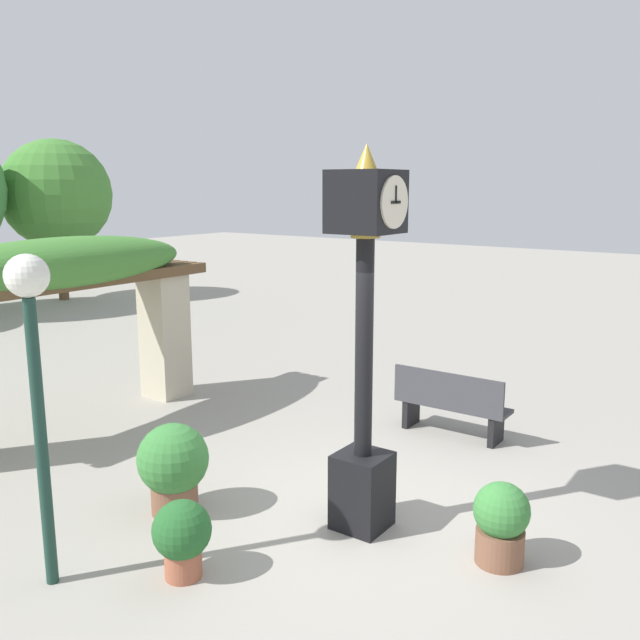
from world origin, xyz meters
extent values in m
plane|color=gray|center=(0.00, 0.00, 0.00)|extent=(60.00, 60.00, 0.00)
cube|color=black|center=(-0.10, -0.10, 0.37)|extent=(0.48, 0.48, 0.75)
cylinder|color=black|center=(-0.10, -0.10, 1.78)|extent=(0.17, 0.17, 2.06)
cylinder|color=gold|center=(-0.10, -0.10, 2.83)|extent=(0.27, 0.27, 0.04)
cube|color=black|center=(-0.10, -0.10, 3.12)|extent=(0.56, 0.56, 0.56)
cylinder|color=beige|center=(-0.10, -0.38, 3.12)|extent=(0.46, 0.02, 0.46)
cylinder|color=beige|center=(-0.10, 0.19, 3.12)|extent=(0.46, 0.02, 0.46)
cube|color=black|center=(-0.10, -0.40, 3.12)|extent=(0.16, 0.01, 0.02)
cube|color=black|center=(-0.10, -0.40, 3.19)|extent=(0.02, 0.01, 0.15)
cone|color=gold|center=(-0.10, -0.10, 3.52)|extent=(0.19, 0.19, 0.23)
cube|color=#BCB299|center=(1.70, 4.65, 0.96)|extent=(0.57, 0.57, 1.93)
cube|color=brown|center=(0.00, 4.36, 2.00)|extent=(4.58, 0.14, 0.15)
cube|color=brown|center=(0.00, 4.55, 2.00)|extent=(4.58, 0.14, 0.15)
cube|color=brown|center=(0.00, 4.74, 2.00)|extent=(4.58, 0.14, 0.15)
cube|color=brown|center=(0.00, 4.93, 2.00)|extent=(4.58, 0.14, 0.15)
ellipsoid|color=#427F33|center=(0.00, 4.65, 2.25)|extent=(3.91, 1.17, 0.70)
cylinder|color=brown|center=(0.05, -1.43, 0.16)|extent=(0.43, 0.43, 0.31)
sphere|color=#387A38|center=(0.05, -1.43, 0.50)|extent=(0.49, 0.49, 0.49)
cylinder|color=#9E563D|center=(-1.71, 0.68, 0.12)|extent=(0.32, 0.32, 0.24)
sphere|color=#235B28|center=(-1.71, 0.68, 0.43)|extent=(0.50, 0.50, 0.50)
cylinder|color=brown|center=(-0.94, 1.62, 0.15)|extent=(0.47, 0.47, 0.30)
sphere|color=#387A38|center=(-0.94, 1.62, 0.57)|extent=(0.72, 0.72, 0.72)
cube|color=#38383D|center=(2.71, 0.24, 0.41)|extent=(0.42, 1.52, 0.05)
cube|color=#38383D|center=(2.52, 0.24, 0.67)|extent=(0.04, 1.52, 0.45)
cube|color=black|center=(2.71, -0.37, 0.20)|extent=(0.38, 0.08, 0.39)
cube|color=black|center=(2.71, 0.85, 0.20)|extent=(0.38, 0.08, 0.39)
cylinder|color=#19382D|center=(-2.40, 1.52, 1.21)|extent=(0.10, 0.10, 2.42)
sphere|color=white|center=(-2.40, 1.52, 2.59)|extent=(0.34, 0.34, 0.34)
cylinder|color=brown|center=(6.24, 14.00, 0.97)|extent=(0.28, 0.28, 1.94)
sphere|color=#427F33|center=(6.24, 14.00, 3.02)|extent=(3.07, 3.07, 3.07)
camera|label=1|loc=(-5.30, -3.28, 3.27)|focal=38.00mm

